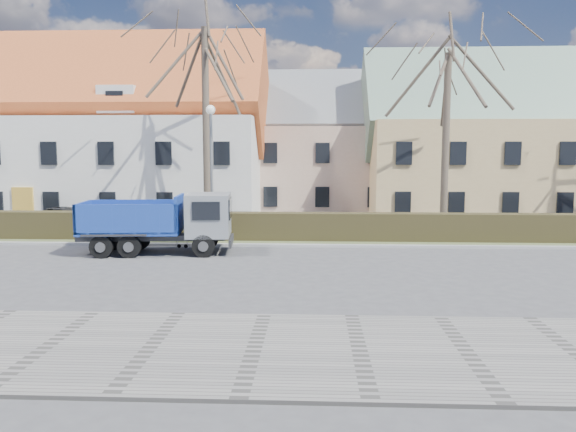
{
  "coord_description": "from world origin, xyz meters",
  "views": [
    {
      "loc": [
        3.47,
        -19.94,
        4.23
      ],
      "look_at": [
        2.42,
        2.69,
        1.6
      ],
      "focal_mm": 35.0,
      "sensor_mm": 36.0,
      "label": 1
    }
  ],
  "objects_px": {
    "streetlight": "(212,171)",
    "parked_car_a": "(66,217)",
    "dump_truck": "(152,223)",
    "cart_frame": "(178,240)"
  },
  "relations": [
    {
      "from": "dump_truck",
      "to": "parked_car_a",
      "type": "height_order",
      "value": "dump_truck"
    },
    {
      "from": "dump_truck",
      "to": "cart_frame",
      "type": "xyz_separation_m",
      "value": [
        0.72,
        1.37,
        -0.95
      ]
    },
    {
      "from": "cart_frame",
      "to": "parked_car_a",
      "type": "xyz_separation_m",
      "value": [
        -7.58,
        5.81,
        0.3
      ]
    },
    {
      "from": "streetlight",
      "to": "parked_car_a",
      "type": "xyz_separation_m",
      "value": [
        -8.59,
        2.93,
        -2.61
      ]
    },
    {
      "from": "dump_truck",
      "to": "parked_car_a",
      "type": "distance_m",
      "value": 9.95
    },
    {
      "from": "streetlight",
      "to": "parked_car_a",
      "type": "distance_m",
      "value": 9.44
    },
    {
      "from": "cart_frame",
      "to": "streetlight",
      "type": "bearing_deg",
      "value": 70.65
    },
    {
      "from": "streetlight",
      "to": "cart_frame",
      "type": "distance_m",
      "value": 4.22
    },
    {
      "from": "streetlight",
      "to": "cart_frame",
      "type": "height_order",
      "value": "streetlight"
    },
    {
      "from": "streetlight",
      "to": "parked_car_a",
      "type": "bearing_deg",
      "value": 161.2
    }
  ]
}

